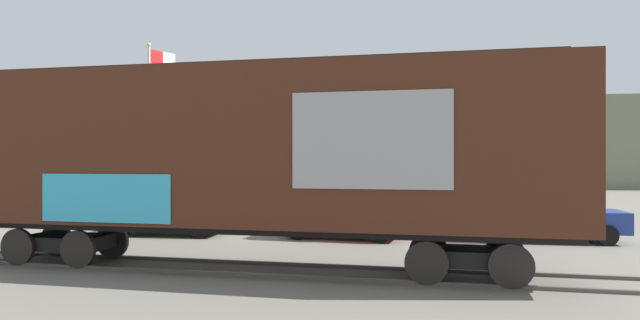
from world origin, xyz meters
name	(u,v)px	position (x,y,z in m)	size (l,w,h in m)	color
ground_plane	(243,270)	(0.00, 0.00, 0.00)	(260.00, 260.00, 0.00)	slate
track	(206,266)	(-0.95, 0.09, 0.04)	(59.94, 6.20, 0.08)	#4C4742
freight_car	(251,150)	(0.19, 0.00, 2.86)	(15.10, 3.88, 4.99)	#472316
flagpole	(155,105)	(-6.94, 10.36, 5.06)	(0.73, 1.43, 7.72)	silver
hillside	(372,147)	(0.04, 58.72, 4.32)	(123.35, 36.72, 13.51)	slate
parked_car_green	(169,211)	(-4.36, 5.86, 0.85)	(4.10, 1.97, 1.66)	#1E5933
parked_car_red	(344,212)	(1.85, 5.90, 0.86)	(4.32, 2.50, 1.73)	#B21E1E
parked_car_blue	(545,216)	(8.37, 6.10, 0.81)	(4.74, 1.92, 1.58)	navy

